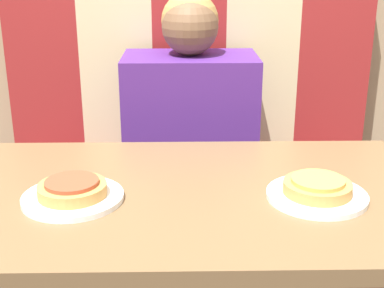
{
  "coord_description": "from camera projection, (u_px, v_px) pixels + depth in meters",
  "views": [
    {
      "loc": [
        -0.03,
        -1.05,
        1.25
      ],
      "look_at": [
        0.0,
        0.31,
        0.77
      ],
      "focal_mm": 50.0,
      "sensor_mm": 36.0,
      "label": 1
    }
  ],
  "objects": [
    {
      "name": "pizza_right",
      "position": [
        317.0,
        186.0,
        1.1
      ],
      "size": [
        0.14,
        0.14,
        0.03
      ],
      "color": "#C68E47",
      "rests_on": "plate_right"
    },
    {
      "name": "booth_seat",
      "position": [
        190.0,
        254.0,
        1.91
      ],
      "size": [
        1.27,
        0.54,
        0.48
      ],
      "color": "#5B1919",
      "rests_on": "ground_plane"
    },
    {
      "name": "person",
      "position": [
        190.0,
        110.0,
        1.74
      ],
      "size": [
        0.42,
        0.26,
        0.67
      ],
      "color": "#4C237A",
      "rests_on": "booth_seat"
    },
    {
      "name": "pizza_left",
      "position": [
        72.0,
        188.0,
        1.1
      ],
      "size": [
        0.14,
        0.14,
        0.03
      ],
      "color": "#C68E47",
      "rests_on": "plate_left"
    },
    {
      "name": "dining_table",
      "position": [
        195.0,
        236.0,
        1.19
      ],
      "size": [
        1.04,
        0.63,
        0.77
      ],
      "color": "brown",
      "rests_on": "ground_plane"
    },
    {
      "name": "booth_backrest",
      "position": [
        189.0,
        75.0,
        1.92
      ],
      "size": [
        1.27,
        0.09,
        0.73
      ],
      "color": "maroon",
      "rests_on": "booth_seat"
    },
    {
      "name": "plate_left",
      "position": [
        73.0,
        198.0,
        1.1
      ],
      "size": [
        0.21,
        0.21,
        0.01
      ],
      "color": "white",
      "rests_on": "dining_table"
    },
    {
      "name": "plate_right",
      "position": [
        317.0,
        196.0,
        1.11
      ],
      "size": [
        0.21,
        0.21,
        0.01
      ],
      "color": "white",
      "rests_on": "dining_table"
    }
  ]
}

